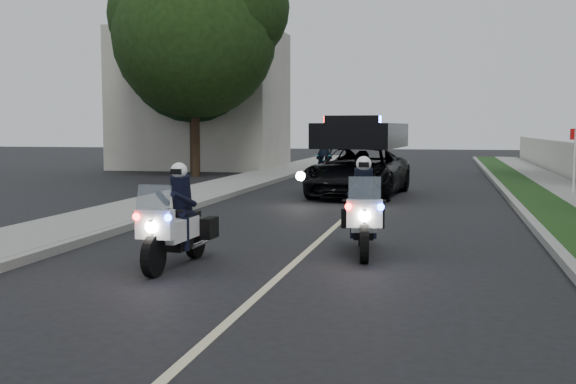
{
  "coord_description": "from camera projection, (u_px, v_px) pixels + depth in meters",
  "views": [
    {
      "loc": [
        2.28,
        -8.81,
        2.12
      ],
      "look_at": [
        -0.37,
        3.08,
        1.0
      ],
      "focal_mm": 44.39,
      "sensor_mm": 36.0,
      "label": 1
    }
  ],
  "objects": [
    {
      "name": "ground",
      "position": [
        264.0,
        290.0,
        9.25
      ],
      "size": [
        120.0,
        120.0,
        0.0
      ],
      "primitive_type": "plane",
      "color": "black",
      "rests_on": "ground"
    },
    {
      "name": "curb_right",
      "position": [
        518.0,
        207.0,
        18.08
      ],
      "size": [
        0.2,
        60.0,
        0.15
      ],
      "primitive_type": "cube",
      "color": "gray",
      "rests_on": "ground"
    },
    {
      "name": "grass_verge",
      "position": [
        548.0,
        208.0,
        17.93
      ],
      "size": [
        1.2,
        60.0,
        0.16
      ],
      "primitive_type": "cube",
      "color": "#193814",
      "rests_on": "ground"
    },
    {
      "name": "curb_left",
      "position": [
        211.0,
        200.0,
        19.85
      ],
      "size": [
        0.2,
        60.0,
        0.15
      ],
      "primitive_type": "cube",
      "color": "gray",
      "rests_on": "ground"
    },
    {
      "name": "sidewalk_left",
      "position": [
        174.0,
        199.0,
        20.09
      ],
      "size": [
        2.0,
        60.0,
        0.16
      ],
      "primitive_type": "cube",
      "color": "gray",
      "rests_on": "ground"
    },
    {
      "name": "building_far",
      "position": [
        202.0,
        100.0,
        36.37
      ],
      "size": [
        8.0,
        6.0,
        7.0
      ],
      "primitive_type": "cube",
      "color": "#A8A396",
      "rests_on": "ground"
    },
    {
      "name": "lane_marking",
      "position": [
        358.0,
        206.0,
        18.97
      ],
      "size": [
        0.12,
        50.0,
        0.01
      ],
      "primitive_type": "cube",
      "color": "#BFB78C",
      "rests_on": "ground"
    },
    {
      "name": "police_moto_left",
      "position": [
        177.0,
        267.0,
        10.81
      ],
      "size": [
        0.73,
        1.89,
        1.59
      ],
      "primitive_type": null,
      "rotation": [
        0.0,
        0.0,
        -0.04
      ],
      "color": "silver",
      "rests_on": "ground"
    },
    {
      "name": "police_moto_right",
      "position": [
        363.0,
        254.0,
        11.9
      ],
      "size": [
        0.92,
        2.0,
        1.64
      ],
      "primitive_type": null,
      "rotation": [
        0.0,
        0.0,
        0.13
      ],
      "color": "white",
      "rests_on": "ground"
    },
    {
      "name": "police_suv",
      "position": [
        359.0,
        196.0,
        21.96
      ],
      "size": [
        2.97,
        5.61,
        2.63
      ],
      "primitive_type": "imported",
      "rotation": [
        0.0,
        0.0,
        -0.09
      ],
      "color": "black",
      "rests_on": "ground"
    },
    {
      "name": "bicycle",
      "position": [
        324.0,
        179.0,
        29.26
      ],
      "size": [
        0.9,
        1.96,
        0.99
      ],
      "primitive_type": "imported",
      "rotation": [
        0.0,
        0.0,
        0.13
      ],
      "color": "black",
      "rests_on": "ground"
    },
    {
      "name": "cyclist",
      "position": [
        324.0,
        179.0,
        29.26
      ],
      "size": [
        0.74,
        0.53,
        1.93
      ],
      "primitive_type": "imported",
      "rotation": [
        0.0,
        0.0,
        3.24
      ],
      "color": "black",
      "rests_on": "ground"
    },
    {
      "name": "sign_post",
      "position": [
        573.0,
        198.0,
        21.23
      ],
      "size": [
        0.44,
        0.44,
        2.13
      ],
      "primitive_type": null,
      "rotation": [
        0.0,
        0.0,
        0.39
      ],
      "color": "#A90D0C",
      "rests_on": "ground"
    },
    {
      "name": "tree_left_near",
      "position": [
        196.0,
        177.0,
        30.36
      ],
      "size": [
        7.68,
        7.68,
        11.54
      ],
      "primitive_type": null,
      "rotation": [
        0.0,
        0.0,
        0.12
      ],
      "color": "#1D3812",
      "rests_on": "ground"
    },
    {
      "name": "tree_left_far",
      "position": [
        194.0,
        172.0,
        33.64
      ],
      "size": [
        7.1,
        7.1,
        10.77
      ],
      "primitive_type": null,
      "rotation": [
        0.0,
        0.0,
        0.1
      ],
      "color": "black",
      "rests_on": "ground"
    }
  ]
}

